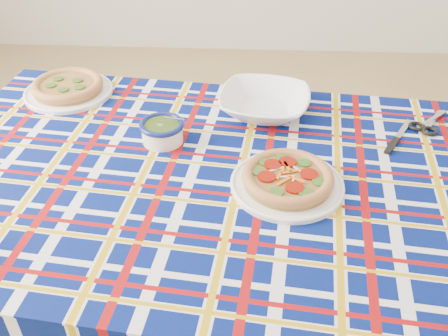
{
  "coord_description": "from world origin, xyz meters",
  "views": [
    {
      "loc": [
        -0.03,
        -1.41,
        1.45
      ],
      "look_at": [
        -0.08,
        -0.43,
        0.72
      ],
      "focal_mm": 40.0,
      "sensor_mm": 36.0,
      "label": 1
    }
  ],
  "objects_px": {
    "main_focaccia_plate": "(288,178)",
    "serving_bowl": "(264,103)",
    "dining_table": "(217,196)",
    "pesto_bowl": "(162,130)"
  },
  "relations": [
    {
      "from": "main_focaccia_plate",
      "to": "serving_bowl",
      "type": "bearing_deg",
      "value": 98.33
    },
    {
      "from": "dining_table",
      "to": "serving_bowl",
      "type": "height_order",
      "value": "serving_bowl"
    },
    {
      "from": "dining_table",
      "to": "main_focaccia_plate",
      "type": "distance_m",
      "value": 0.2
    },
    {
      "from": "main_focaccia_plate",
      "to": "pesto_bowl",
      "type": "bearing_deg",
      "value": 150.86
    },
    {
      "from": "dining_table",
      "to": "pesto_bowl",
      "type": "bearing_deg",
      "value": 144.29
    },
    {
      "from": "dining_table",
      "to": "serving_bowl",
      "type": "relative_size",
      "value": 6.09
    },
    {
      "from": "main_focaccia_plate",
      "to": "pesto_bowl",
      "type": "relative_size",
      "value": 2.31
    },
    {
      "from": "dining_table",
      "to": "serving_bowl",
      "type": "xyz_separation_m",
      "value": [
        0.12,
        0.3,
        0.1
      ]
    },
    {
      "from": "main_focaccia_plate",
      "to": "serving_bowl",
      "type": "xyz_separation_m",
      "value": [
        -0.05,
        0.35,
        0.01
      ]
    },
    {
      "from": "dining_table",
      "to": "main_focaccia_plate",
      "type": "height_order",
      "value": "main_focaccia_plate"
    }
  ]
}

